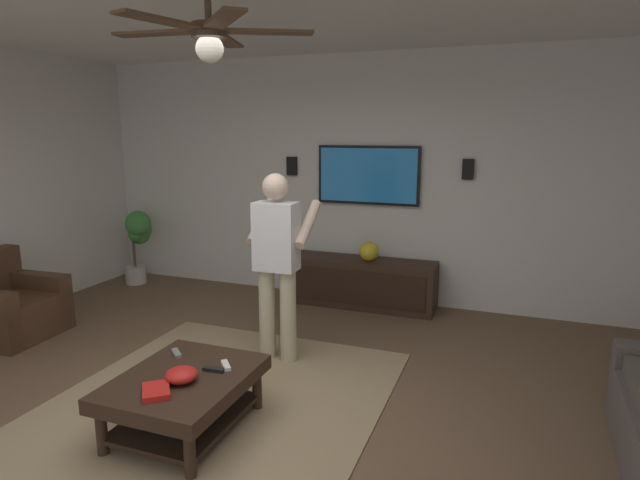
% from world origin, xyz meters
% --- Properties ---
extents(ground_plane, '(8.10, 8.10, 0.00)m').
position_xyz_m(ground_plane, '(0.00, 0.00, 0.00)').
color(ground_plane, brown).
extents(wall_back_tv, '(0.10, 6.95, 2.84)m').
position_xyz_m(wall_back_tv, '(3.12, 0.00, 1.42)').
color(wall_back_tv, silver).
rests_on(wall_back_tv, ground).
extents(area_rug, '(3.05, 2.37, 0.01)m').
position_xyz_m(area_rug, '(0.08, 0.25, 0.01)').
color(area_rug, '#9E8460').
rests_on(area_rug, ground).
extents(armchair, '(0.85, 0.86, 0.82)m').
position_xyz_m(armchair, '(0.69, 2.87, 0.28)').
color(armchair, '#472D1E').
rests_on(armchair, ground).
extents(coffee_table, '(1.00, 0.80, 0.40)m').
position_xyz_m(coffee_table, '(-0.12, 0.25, 0.30)').
color(coffee_table, '#332116').
rests_on(coffee_table, ground).
extents(media_console, '(0.45, 1.70, 0.55)m').
position_xyz_m(media_console, '(2.78, -0.12, 0.28)').
color(media_console, '#332116').
rests_on(media_console, ground).
extents(tv, '(0.05, 1.19, 0.67)m').
position_xyz_m(tv, '(3.02, -0.12, 1.49)').
color(tv, black).
extents(person_standing, '(0.54, 0.54, 1.64)m').
position_xyz_m(person_standing, '(1.13, 0.15, 0.93)').
color(person_standing, '#C6B793').
rests_on(person_standing, ground).
extents(potted_plant_tall, '(0.40, 0.42, 0.98)m').
position_xyz_m(potted_plant_tall, '(2.63, 2.85, 0.64)').
color(potted_plant_tall, '#B7B2A8').
rests_on(potted_plant_tall, ground).
extents(bowl, '(0.21, 0.21, 0.09)m').
position_xyz_m(bowl, '(-0.20, 0.21, 0.45)').
color(bowl, red).
rests_on(bowl, coffee_table).
extents(remote_white, '(0.14, 0.13, 0.02)m').
position_xyz_m(remote_white, '(0.08, 0.05, 0.41)').
color(remote_white, white).
rests_on(remote_white, coffee_table).
extents(remote_black, '(0.06, 0.15, 0.02)m').
position_xyz_m(remote_black, '(0.00, 0.10, 0.41)').
color(remote_black, black).
rests_on(remote_black, coffee_table).
extents(remote_grey, '(0.13, 0.14, 0.02)m').
position_xyz_m(remote_grey, '(0.13, 0.49, 0.41)').
color(remote_grey, slate).
rests_on(remote_grey, coffee_table).
extents(book, '(0.27, 0.26, 0.04)m').
position_xyz_m(book, '(-0.39, 0.26, 0.42)').
color(book, red).
rests_on(book, coffee_table).
extents(vase_round, '(0.22, 0.22, 0.22)m').
position_xyz_m(vase_round, '(2.74, -0.22, 0.66)').
color(vase_round, gold).
rests_on(vase_round, media_console).
extents(wall_speaker_left, '(0.06, 0.12, 0.22)m').
position_xyz_m(wall_speaker_left, '(3.04, -1.22, 1.58)').
color(wall_speaker_left, black).
extents(wall_speaker_right, '(0.06, 0.12, 0.22)m').
position_xyz_m(wall_speaker_right, '(3.04, 0.84, 1.57)').
color(wall_speaker_right, black).
extents(ceiling_fan, '(1.19, 1.16, 0.46)m').
position_xyz_m(ceiling_fan, '(-0.07, -0.01, 2.52)').
color(ceiling_fan, '#4C3828').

